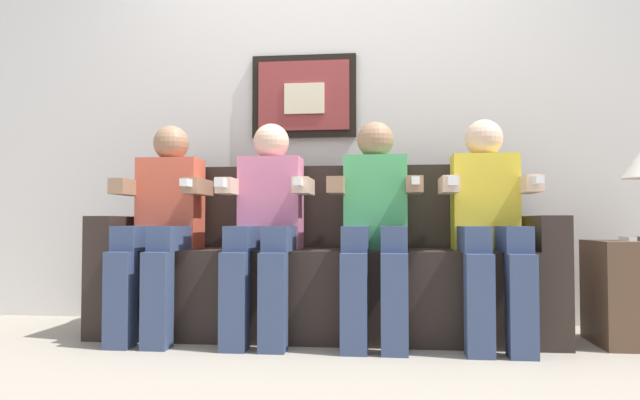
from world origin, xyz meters
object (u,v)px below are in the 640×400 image
(couch, at_px, (324,275))
(person_right_center, at_px, (375,219))
(person_leftmost, at_px, (162,219))
(person_rightmost, at_px, (489,219))
(side_table_right, at_px, (636,293))
(spare_remote_on_table, at_px, (628,239))
(person_left_center, at_px, (266,219))

(couch, xyz_separation_m, person_right_center, (0.28, -0.17, 0.29))
(person_leftmost, distance_m, person_right_center, 1.10)
(couch, relative_size, person_rightmost, 2.11)
(person_right_center, bearing_deg, person_rightmost, -0.05)
(person_rightmost, bearing_deg, person_leftmost, 179.98)
(person_leftmost, relative_size, person_right_center, 1.00)
(person_right_center, xyz_separation_m, person_rightmost, (0.55, -0.00, 0.00))
(person_right_center, relative_size, side_table_right, 2.22)
(couch, bearing_deg, side_table_right, -4.03)
(couch, relative_size, spare_remote_on_table, 18.03)
(person_rightmost, distance_m, side_table_right, 0.79)
(couch, bearing_deg, person_left_center, -148.45)
(person_left_center, relative_size, person_right_center, 1.00)
(person_left_center, xyz_separation_m, person_right_center, (0.55, 0.00, -0.00))
(person_left_center, height_order, person_right_center, same)
(person_leftmost, relative_size, side_table_right, 2.22)
(person_left_center, distance_m, side_table_right, 1.83)
(couch, distance_m, person_rightmost, 0.89)
(side_table_right, bearing_deg, couch, 175.97)
(spare_remote_on_table, bearing_deg, person_rightmost, -176.48)
(person_leftmost, distance_m, person_left_center, 0.55)
(person_rightmost, bearing_deg, side_table_right, 5.03)
(person_left_center, relative_size, person_rightmost, 1.00)
(person_rightmost, bearing_deg, person_right_center, 179.95)
(person_leftmost, bearing_deg, person_left_center, -0.05)
(person_rightmost, bearing_deg, spare_remote_on_table, 3.52)
(couch, distance_m, person_leftmost, 0.89)
(person_leftmost, bearing_deg, side_table_right, 1.49)
(person_left_center, height_order, spare_remote_on_table, person_left_center)
(person_left_center, bearing_deg, person_rightmost, 0.00)
(couch, distance_m, side_table_right, 1.53)
(couch, xyz_separation_m, side_table_right, (1.52, -0.11, -0.06))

